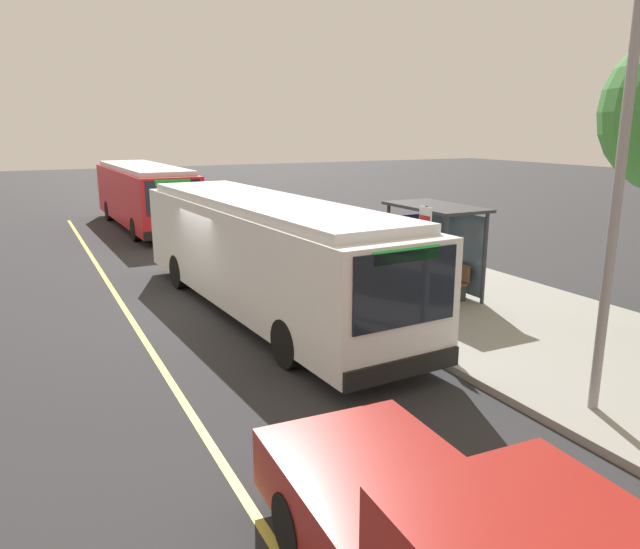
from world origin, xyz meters
The scene contains 10 objects.
ground_plane centered at (0.00, 0.00, 0.00)m, with size 120.00×120.00×0.00m, color #2B2B2D.
sidewalk_curb centered at (0.00, 6.00, 0.07)m, with size 44.00×6.40×0.15m, color gray.
lane_stripe_center centered at (0.00, -2.20, 0.00)m, with size 36.00×0.14×0.01m, color #E0D64C.
transit_bus_main centered at (1.31, 1.01, 1.62)m, with size 11.80×3.27×2.95m.
transit_bus_second centered at (-13.86, 0.94, 1.62)m, with size 10.92×2.86×2.95m.
bus_shelter centered at (2.09, 5.78, 1.92)m, with size 2.90×1.60×2.48m.
waiting_bench centered at (2.48, 5.88, 0.63)m, with size 1.60×0.48×0.95m.
route_sign_post centered at (4.31, 3.79, 1.96)m, with size 0.44×0.08×2.80m.
pedestrian_commuter centered at (0.77, 4.21, 1.12)m, with size 0.24×0.40×1.69m.
utility_pole centered at (9.14, 3.74, 3.35)m, with size 0.16×0.16×6.40m, color gray.
Camera 1 is at (15.29, -4.40, 4.66)m, focal length 33.76 mm.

